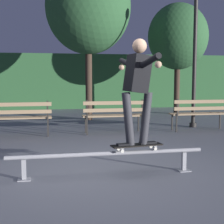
{
  "coord_description": "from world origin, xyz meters",
  "views": [
    {
      "loc": [
        -0.85,
        -4.9,
        1.44
      ],
      "look_at": [
        0.22,
        0.58,
        0.85
      ],
      "focal_mm": 52.95,
      "sensor_mm": 36.0,
      "label": 1
    }
  ],
  "objects_px": {
    "park_bench_rightmost": "(201,111)",
    "tree_behind_benches": "(88,7)",
    "park_bench_left_center": "(18,115)",
    "park_bench_right_center": "(114,113)",
    "skateboarder": "(138,83)",
    "tree_far_right": "(178,37)",
    "skateboard": "(137,145)",
    "grind_rail": "(108,157)",
    "lamp_post_right": "(195,40)"
  },
  "relations": [
    {
      "from": "skateboarder",
      "to": "park_bench_rightmost",
      "type": "height_order",
      "value": "skateboarder"
    },
    {
      "from": "tree_behind_benches",
      "to": "tree_far_right",
      "type": "bearing_deg",
      "value": 18.01
    },
    {
      "from": "skateboarder",
      "to": "tree_behind_benches",
      "type": "distance_m",
      "value": 6.77
    },
    {
      "from": "park_bench_rightmost",
      "to": "tree_behind_benches",
      "type": "xyz_separation_m",
      "value": [
        -2.65,
        2.87,
        3.18
      ]
    },
    {
      "from": "skateboard",
      "to": "tree_far_right",
      "type": "height_order",
      "value": "tree_far_right"
    },
    {
      "from": "skateboard",
      "to": "park_bench_right_center",
      "type": "height_order",
      "value": "park_bench_right_center"
    },
    {
      "from": "park_bench_right_center",
      "to": "skateboard",
      "type": "bearing_deg",
      "value": -95.85
    },
    {
      "from": "park_bench_rightmost",
      "to": "lamp_post_right",
      "type": "height_order",
      "value": "lamp_post_right"
    },
    {
      "from": "park_bench_left_center",
      "to": "park_bench_right_center",
      "type": "relative_size",
      "value": 1.0
    },
    {
      "from": "park_bench_left_center",
      "to": "tree_behind_benches",
      "type": "xyz_separation_m",
      "value": [
        2.07,
        2.87,
        3.18
      ]
    },
    {
      "from": "grind_rail",
      "to": "park_bench_rightmost",
      "type": "xyz_separation_m",
      "value": [
        3.16,
        3.48,
        0.26
      ]
    },
    {
      "from": "park_bench_right_center",
      "to": "lamp_post_right",
      "type": "xyz_separation_m",
      "value": [
        2.47,
        0.7,
        1.94
      ]
    },
    {
      "from": "tree_far_right",
      "to": "tree_behind_benches",
      "type": "xyz_separation_m",
      "value": [
        -3.61,
        -1.17,
        0.74
      ]
    },
    {
      "from": "park_bench_right_center",
      "to": "tree_behind_benches",
      "type": "height_order",
      "value": "tree_behind_benches"
    },
    {
      "from": "grind_rail",
      "to": "skateboard",
      "type": "xyz_separation_m",
      "value": [
        0.44,
        -0.0,
        0.15
      ]
    },
    {
      "from": "grind_rail",
      "to": "lamp_post_right",
      "type": "distance_m",
      "value": 5.75
    },
    {
      "from": "skateboarder",
      "to": "park_bench_left_center",
      "type": "xyz_separation_m",
      "value": [
        -2.01,
        3.48,
        -0.83
      ]
    },
    {
      "from": "park_bench_left_center",
      "to": "lamp_post_right",
      "type": "distance_m",
      "value": 5.26
    },
    {
      "from": "park_bench_left_center",
      "to": "park_bench_rightmost",
      "type": "distance_m",
      "value": 4.72
    },
    {
      "from": "skateboard",
      "to": "skateboarder",
      "type": "bearing_deg",
      "value": 7.9
    },
    {
      "from": "skateboard",
      "to": "park_bench_rightmost",
      "type": "xyz_separation_m",
      "value": [
        2.72,
        3.48,
        0.11
      ]
    },
    {
      "from": "skateboard",
      "to": "park_bench_right_center",
      "type": "xyz_separation_m",
      "value": [
        0.36,
        3.48,
        0.11
      ]
    },
    {
      "from": "skateboarder",
      "to": "park_bench_left_center",
      "type": "height_order",
      "value": "skateboarder"
    },
    {
      "from": "grind_rail",
      "to": "park_bench_right_center",
      "type": "bearing_deg",
      "value": 77.04
    },
    {
      "from": "skateboarder",
      "to": "tree_behind_benches",
      "type": "xyz_separation_m",
      "value": [
        0.06,
        6.35,
        2.35
      ]
    },
    {
      "from": "park_bench_right_center",
      "to": "tree_far_right",
      "type": "xyz_separation_m",
      "value": [
        3.32,
        4.05,
        2.44
      ]
    },
    {
      "from": "skateboard",
      "to": "tree_behind_benches",
      "type": "bearing_deg",
      "value": 89.39
    },
    {
      "from": "lamp_post_right",
      "to": "grind_rail",
      "type": "bearing_deg",
      "value": -128.1
    },
    {
      "from": "park_bench_left_center",
      "to": "lamp_post_right",
      "type": "xyz_separation_m",
      "value": [
        4.84,
        0.7,
        1.94
      ]
    },
    {
      "from": "skateboarder",
      "to": "tree_far_right",
      "type": "distance_m",
      "value": 8.53
    },
    {
      "from": "skateboarder",
      "to": "park_bench_right_center",
      "type": "height_order",
      "value": "skateboarder"
    },
    {
      "from": "skateboarder",
      "to": "tree_far_right",
      "type": "xyz_separation_m",
      "value": [
        3.67,
        7.53,
        1.61
      ]
    },
    {
      "from": "skateboarder",
      "to": "lamp_post_right",
      "type": "distance_m",
      "value": 5.16
    },
    {
      "from": "grind_rail",
      "to": "park_bench_right_center",
      "type": "relative_size",
      "value": 1.82
    },
    {
      "from": "skateboarder",
      "to": "park_bench_left_center",
      "type": "bearing_deg",
      "value": 120.0
    },
    {
      "from": "park_bench_left_center",
      "to": "lamp_post_right",
      "type": "height_order",
      "value": "lamp_post_right"
    },
    {
      "from": "grind_rail",
      "to": "skateboarder",
      "type": "height_order",
      "value": "skateboarder"
    },
    {
      "from": "park_bench_left_center",
      "to": "grind_rail",
      "type": "bearing_deg",
      "value": -65.83
    },
    {
      "from": "park_bench_right_center",
      "to": "tree_far_right",
      "type": "relative_size",
      "value": 0.38
    },
    {
      "from": "grind_rail",
      "to": "tree_behind_benches",
      "type": "xyz_separation_m",
      "value": [
        0.51,
        6.35,
        3.44
      ]
    },
    {
      "from": "grind_rail",
      "to": "park_bench_rightmost",
      "type": "relative_size",
      "value": 1.82
    },
    {
      "from": "skateboarder",
      "to": "lamp_post_right",
      "type": "height_order",
      "value": "lamp_post_right"
    },
    {
      "from": "grind_rail",
      "to": "skateboard",
      "type": "relative_size",
      "value": 3.65
    },
    {
      "from": "grind_rail",
      "to": "park_bench_left_center",
      "type": "relative_size",
      "value": 1.82
    },
    {
      "from": "park_bench_rightmost",
      "to": "tree_far_right",
      "type": "distance_m",
      "value": 4.82
    },
    {
      "from": "tree_behind_benches",
      "to": "grind_rail",
      "type": "bearing_deg",
      "value": -94.6
    },
    {
      "from": "park_bench_left_center",
      "to": "park_bench_rightmost",
      "type": "bearing_deg",
      "value": 0.0
    },
    {
      "from": "grind_rail",
      "to": "lamp_post_right",
      "type": "relative_size",
      "value": 0.75
    },
    {
      "from": "tree_behind_benches",
      "to": "skateboarder",
      "type": "bearing_deg",
      "value": -90.58
    },
    {
      "from": "skateboarder",
      "to": "park_bench_rightmost",
      "type": "relative_size",
      "value": 0.97
    }
  ]
}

